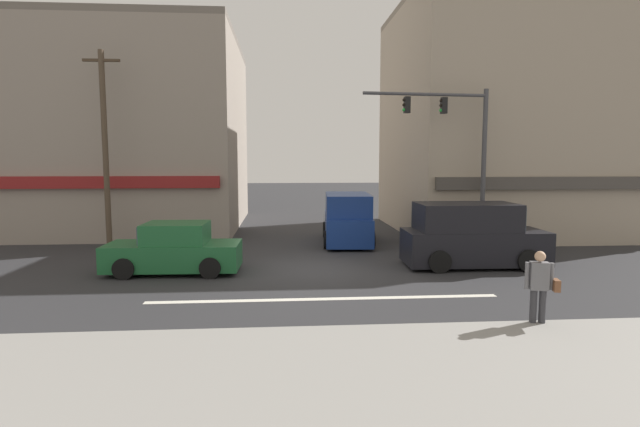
# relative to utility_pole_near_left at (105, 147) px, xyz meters

# --- Properties ---
(ground_plane) EXTENTS (120.00, 120.00, 0.00)m
(ground_plane) POSITION_rel_utility_pole_near_left_xyz_m (7.95, -4.42, -4.02)
(ground_plane) COLOR #2B2B2D
(lane_marking_stripe) EXTENTS (9.00, 0.24, 0.01)m
(lane_marking_stripe) POSITION_rel_utility_pole_near_left_xyz_m (7.95, -7.92, -4.02)
(lane_marking_stripe) COLOR silver
(lane_marking_stripe) RESTS_ON ground
(sidewalk_curb) EXTENTS (40.00, 5.00, 0.16)m
(sidewalk_curb) POSITION_rel_utility_pole_near_left_xyz_m (7.95, -12.92, -3.94)
(sidewalk_curb) COLOR gray
(sidewalk_curb) RESTS_ON ground
(building_left_block) EXTENTS (14.00, 11.90, 9.77)m
(building_left_block) POSITION_rel_utility_pole_near_left_xyz_m (-2.36, 6.95, 0.86)
(building_left_block) COLOR gray
(building_left_block) RESTS_ON ground
(building_right_corner) EXTENTS (11.05, 10.30, 11.12)m
(building_right_corner) POSITION_rel_utility_pole_near_left_xyz_m (18.20, 4.11, 1.54)
(building_right_corner) COLOR tan
(building_right_corner) RESTS_ON ground
(utility_pole_near_left) EXTENTS (1.40, 0.22, 7.74)m
(utility_pole_near_left) POSITION_rel_utility_pole_near_left_xyz_m (0.00, 0.00, 0.00)
(utility_pole_near_left) COLOR brown
(utility_pole_near_left) RESTS_ON ground
(traffic_light_mast) EXTENTS (4.88, 0.57, 6.20)m
(traffic_light_mast) POSITION_rel_utility_pole_near_left_xyz_m (13.67, -1.65, 0.16)
(traffic_light_mast) COLOR #47474C
(traffic_light_mast) RESTS_ON ground
(van_crossing_rightbound) EXTENTS (2.30, 4.72, 2.11)m
(van_crossing_rightbound) POSITION_rel_utility_pole_near_left_xyz_m (9.65, 0.58, -3.01)
(van_crossing_rightbound) COLOR navy
(van_crossing_rightbound) RESTS_ON ground
(sedan_approaching_near) EXTENTS (4.15, 1.98, 1.58)m
(sedan_approaching_near) POSITION_rel_utility_pole_near_left_xyz_m (3.51, -4.58, -3.31)
(sedan_approaching_near) COLOR #1E6033
(sedan_approaching_near) RESTS_ON ground
(van_waiting_far) EXTENTS (4.63, 2.10, 2.11)m
(van_waiting_far) POSITION_rel_utility_pole_near_left_xyz_m (13.15, -4.37, -3.01)
(van_waiting_far) COLOR black
(van_waiting_far) RESTS_ON ground
(pedestrian_foreground_with_bag) EXTENTS (0.67, 0.41, 1.67)m
(pedestrian_foreground_with_bag) POSITION_rel_utility_pole_near_left_xyz_m (12.21, -10.56, -3.07)
(pedestrian_foreground_with_bag) COLOR #333338
(pedestrian_foreground_with_bag) RESTS_ON ground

